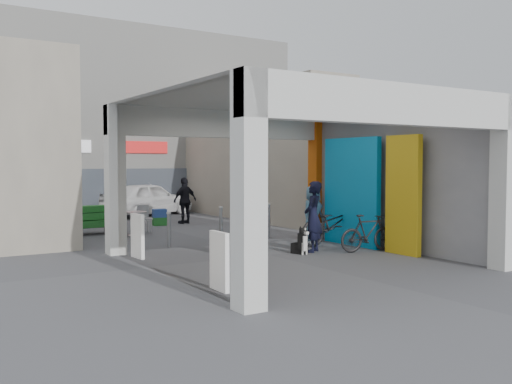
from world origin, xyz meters
TOP-DOWN VIEW (x-y plane):
  - ground at (0.00, 0.00)m, footprint 90.00×90.00m
  - arcade_canopy at (0.54, -0.82)m, footprint 6.40×6.45m
  - far_building at (-0.00, 13.99)m, footprint 18.00×4.08m
  - plaza_bldg_left at (-4.50, 7.50)m, footprint 2.00×9.00m
  - plaza_bldg_right at (4.50, 7.50)m, footprint 2.00×9.00m
  - bollard_left at (-1.50, 2.36)m, footprint 0.09×0.09m
  - bollard_center at (-0.04, 2.28)m, footprint 0.09×0.09m
  - bollard_right at (1.69, 2.58)m, footprint 0.09×0.09m
  - advert_board_near at (-2.75, -2.64)m, footprint 0.10×0.55m
  - advert_board_far at (-2.75, 1.24)m, footprint 0.14×0.55m
  - cafe_set at (-1.52, 5.30)m, footprint 1.42×1.14m
  - produce_stand at (-2.46, 6.07)m, footprint 1.29×0.70m
  - crate_stack at (0.26, 7.21)m, footprint 0.51×0.43m
  - border_collie at (0.72, -0.29)m, footprint 0.25×0.49m
  - man_with_dog at (1.15, -0.18)m, footprint 0.74×0.70m
  - man_back_turned at (-0.68, -0.27)m, footprint 0.93×0.73m
  - man_elderly at (2.43, 1.47)m, footprint 0.82×0.61m
  - man_crates at (1.25, 7.29)m, footprint 1.02×0.60m
  - bicycle_front at (2.30, 0.46)m, footprint 2.15×0.87m
  - bicycle_rear at (2.30, -0.86)m, footprint 1.56×0.69m
  - white_van at (1.23, 10.80)m, footprint 4.32×2.90m

SIDE VIEW (x-z plane):
  - ground at x=0.00m, z-range 0.00..0.00m
  - border_collie at x=0.72m, z-range -0.07..0.60m
  - crate_stack at x=0.26m, z-range 0.00..0.56m
  - cafe_set at x=-1.52m, z-range -0.13..0.73m
  - produce_stand at x=-2.46m, z-range -0.09..0.76m
  - bollard_left at x=-1.50m, z-range 0.00..0.88m
  - bicycle_rear at x=2.30m, z-range 0.00..0.91m
  - bollard_right at x=1.69m, z-range 0.00..0.97m
  - bollard_center at x=-0.04m, z-range 0.00..0.97m
  - advert_board_near at x=-2.75m, z-range 0.01..1.01m
  - advert_board_far at x=-2.75m, z-range 0.01..1.01m
  - bicycle_front at x=2.30m, z-range 0.00..1.11m
  - white_van at x=1.23m, z-range 0.00..1.36m
  - man_elderly at x=2.43m, z-range 0.00..1.52m
  - man_crates at x=1.25m, z-range 0.00..1.63m
  - man_with_dog at x=1.15m, z-range 0.00..1.71m
  - man_back_turned at x=-0.68m, z-range 0.00..1.88m
  - arcade_canopy at x=0.54m, z-range -0.90..5.50m
  - plaza_bldg_left at x=-4.50m, z-range 0.00..5.00m
  - plaza_bldg_right at x=4.50m, z-range 0.00..5.00m
  - far_building at x=0.00m, z-range -0.01..7.99m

